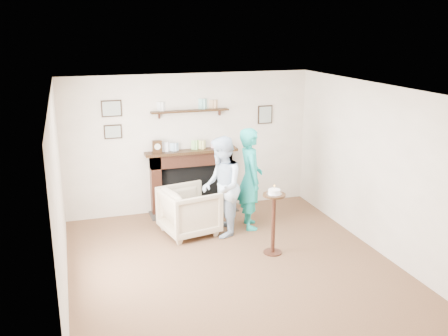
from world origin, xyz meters
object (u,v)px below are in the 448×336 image
(armchair, at_px, (190,233))
(pedestal_table, at_px, (274,212))
(woman, at_px, (250,226))
(man, at_px, (222,234))

(armchair, xyz_separation_m, pedestal_table, (1.01, -1.11, 0.66))
(pedestal_table, bearing_deg, woman, 88.30)
(woman, xyz_separation_m, pedestal_table, (-0.03, -1.08, 0.66))
(armchair, bearing_deg, man, -123.52)
(armchair, distance_m, woman, 1.04)
(man, xyz_separation_m, woman, (0.55, 0.17, 0.00))
(woman, bearing_deg, man, 115.77)
(pedestal_table, bearing_deg, armchair, 132.28)
(pedestal_table, bearing_deg, man, 119.69)
(armchair, height_order, pedestal_table, pedestal_table)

